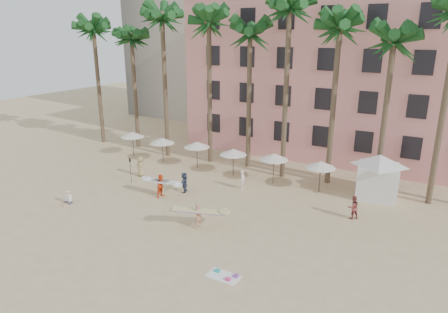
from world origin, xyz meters
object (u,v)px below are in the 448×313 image
Objects in this scene: pink_hotel at (363,78)px; cabana at (378,172)px; carrier_yellow at (198,214)px; carrier_white at (162,185)px.

pink_hotel is 6.87× the size of cabana.
carrier_yellow is (-5.09, -23.68, -6.99)m from pink_hotel.
cabana is 1.64× the size of carrier_white.
carrier_yellow is at bearing -28.73° from carrier_white.
pink_hotel reaches higher than cabana.
pink_hotel reaches higher than carrier_white.
pink_hotel is 25.21m from carrier_yellow.
carrier_yellow is at bearing -102.12° from pink_hotel.
cabana is at bearing 50.94° from carrier_yellow.
pink_hotel is 24.25m from carrier_white.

